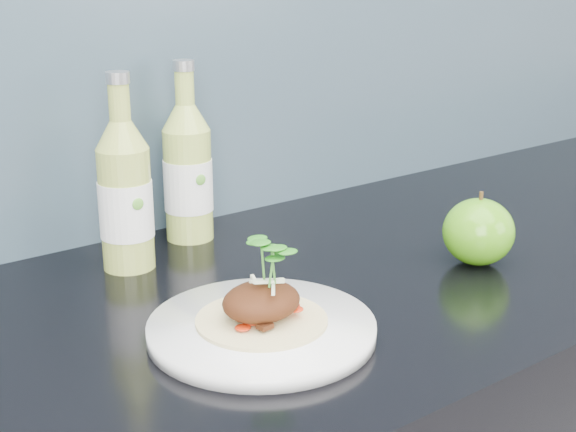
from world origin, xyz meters
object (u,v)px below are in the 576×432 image
(cider_bottle_left, at_px, (125,196))
(cider_bottle_right, at_px, (188,173))
(dinner_plate, at_px, (262,329))
(green_apple, at_px, (478,232))

(cider_bottle_left, bearing_deg, cider_bottle_right, 1.82)
(dinner_plate, distance_m, cider_bottle_right, 0.34)
(dinner_plate, bearing_deg, green_apple, 0.30)
(dinner_plate, bearing_deg, cider_bottle_left, 94.46)
(dinner_plate, height_order, cider_bottle_right, cider_bottle_right)
(cider_bottle_left, bearing_deg, green_apple, -56.38)
(green_apple, distance_m, cider_bottle_right, 0.40)
(green_apple, distance_m, cider_bottle_left, 0.45)
(dinner_plate, xyz_separation_m, cider_bottle_left, (-0.02, 0.26, 0.09))
(dinner_plate, distance_m, cider_bottle_left, 0.28)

